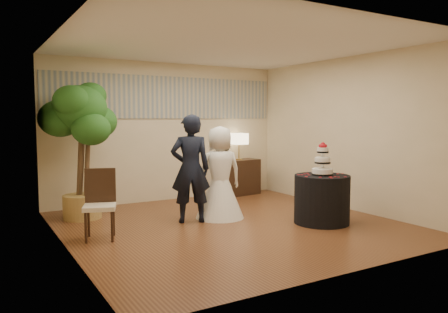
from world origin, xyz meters
TOP-DOWN VIEW (x-y plane):
  - floor at (0.00, 0.00)m, footprint 5.00×5.00m
  - ceiling at (0.00, 0.00)m, footprint 5.00×5.00m
  - wall_back at (0.00, 2.50)m, footprint 5.00×0.06m
  - wall_front at (0.00, -2.50)m, footprint 5.00×0.06m
  - wall_left at (-2.50, 0.00)m, footprint 0.06×5.00m
  - wall_right at (2.50, 0.00)m, footprint 0.06×5.00m
  - mural_border at (0.00, 2.48)m, footprint 4.90×0.02m
  - groom at (-0.47, 0.49)m, footprint 0.74×0.60m
  - bride at (0.09, 0.52)m, footprint 0.92×0.92m
  - cake_table at (1.31, -0.64)m, footprint 0.96×0.96m
  - wedding_cake at (1.31, -0.64)m, footprint 0.34×0.34m
  - console at (1.56, 2.24)m, footprint 0.97×0.52m
  - table_lamp at (1.56, 2.24)m, footprint 0.31×0.31m
  - ficus_tree at (-1.94, 1.64)m, footprint 1.52×1.52m
  - side_chair at (-2.01, 0.21)m, footprint 0.58×0.59m

SIDE VIEW (x-z plane):
  - floor at x=0.00m, z-range 0.00..0.00m
  - console at x=1.56m, z-range 0.00..0.77m
  - cake_table at x=1.31m, z-range 0.00..0.78m
  - side_chair at x=-2.01m, z-range 0.00..0.97m
  - bride at x=0.09m, z-range 0.00..1.55m
  - groom at x=-0.47m, z-range 0.00..1.74m
  - wedding_cake at x=1.31m, z-range 0.78..1.30m
  - table_lamp at x=1.56m, z-range 0.77..1.35m
  - ficus_tree at x=-1.94m, z-range 0.00..2.35m
  - wall_back at x=0.00m, z-range 0.00..2.80m
  - wall_front at x=0.00m, z-range 0.00..2.80m
  - wall_left at x=-2.50m, z-range 0.00..2.80m
  - wall_right at x=2.50m, z-range 0.00..2.80m
  - mural_border at x=0.00m, z-range 1.68..2.52m
  - ceiling at x=0.00m, z-range 2.80..2.80m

